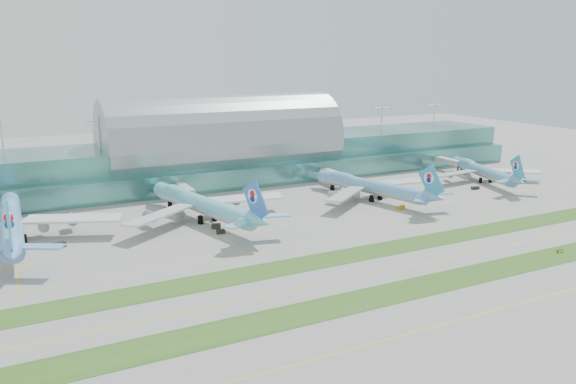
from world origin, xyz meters
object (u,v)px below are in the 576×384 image
airliner_c (369,185)px  airliner_d (482,170)px  airliner_b (201,203)px  taxiway_sign_east (560,251)px  airliner_a (11,222)px  terminal (223,152)px

airliner_c → airliner_d: airliner_c is taller
airliner_b → airliner_c: 77.27m
airliner_c → taxiway_sign_east: bearing=-95.3°
airliner_a → airliner_b: size_ratio=1.06×
airliner_a → airliner_d: (216.28, -1.34, -1.37)m
airliner_b → taxiway_sign_east: airliner_b is taller
airliner_b → airliner_d: size_ratio=1.19×
terminal → airliner_c: size_ratio=4.72×
terminal → taxiway_sign_east: bearing=-69.8°
airliner_c → airliner_b: bearing=163.9°
airliner_b → airliner_c: (77.23, -2.12, -0.55)m
airliner_b → taxiway_sign_east: bearing=-57.9°
terminal → airliner_b: 74.87m
airliner_d → taxiway_sign_east: airliner_d is taller
airliner_c → airliner_d: (73.03, 4.67, -0.49)m
airliner_b → airliner_a: bearing=163.0°
airliner_a → taxiway_sign_east: bearing=-30.0°
airliner_b → taxiway_sign_east: size_ratio=32.96×
terminal → taxiway_sign_east: (57.21, -155.35, -13.73)m
terminal → airliner_b: bearing=-117.3°
airliner_d → airliner_b: bearing=-163.3°
terminal → airliner_a: (-100.13, -62.34, -7.15)m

